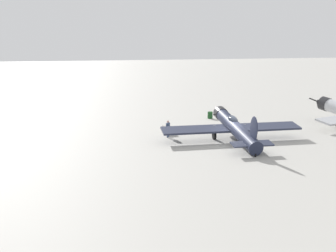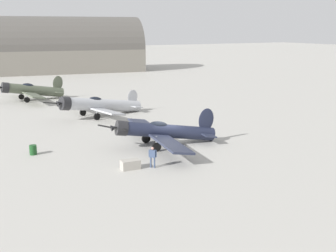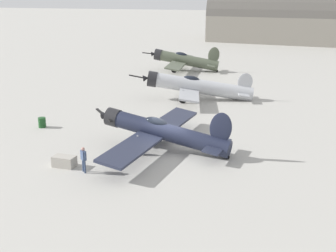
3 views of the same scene
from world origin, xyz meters
name	(u,v)px [view 3 (image 3 of 3)]	position (x,y,z in m)	size (l,w,h in m)	color
ground_plane	(168,151)	(0.00, 0.00, 0.00)	(400.00, 400.00, 0.00)	#A8A59E
airplane_foreground	(161,131)	(-0.07, -0.50, 1.36)	(13.22, 10.63, 3.26)	#1E2338
airplane_mid_apron	(196,86)	(-15.39, -1.01, 1.37)	(10.68, 12.54, 3.07)	#B7BABF
airplane_far_line	(184,60)	(-31.19, -5.83, 1.51)	(12.76, 10.56, 3.45)	#4C5442
ground_crew_mechanic	(83,157)	(5.06, -4.05, 0.99)	(0.47, 0.49, 1.63)	#384766
equipment_crate	(64,161)	(4.51, -5.65, 0.35)	(0.92, 1.47, 0.70)	#9E998E
fuel_drum	(42,122)	(-2.82, -11.32, 0.41)	(0.64, 0.64, 0.82)	#19471E
distant_hangar	(301,19)	(-70.87, 9.96, 4.58)	(20.04, 37.83, 15.22)	slate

